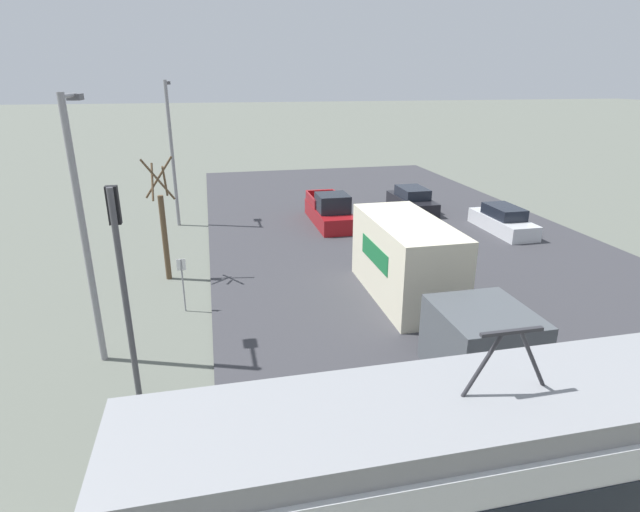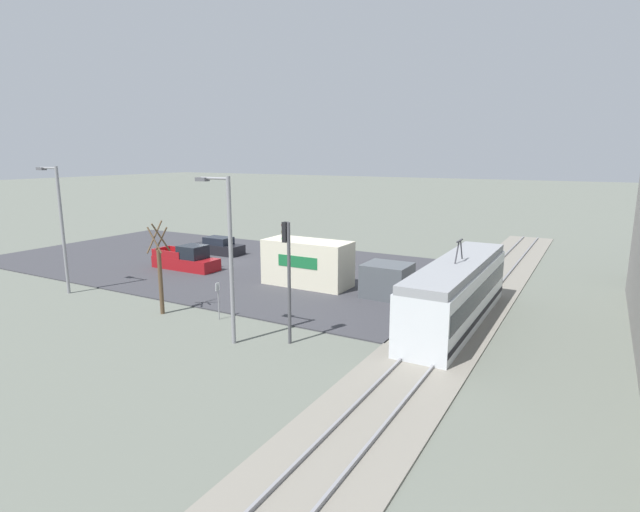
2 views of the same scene
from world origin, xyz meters
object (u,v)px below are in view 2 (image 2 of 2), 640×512
Objects in this scene: box_truck at (326,267)px; pickup_truck at (187,260)px; light_rail_tram at (457,293)px; street_tree at (160,273)px; sedan_car_0 at (219,247)px; no_parking_sign at (218,297)px; sedan_car_1 at (289,247)px; street_lamp_near_crossing at (60,221)px; traffic_light_pole at (288,267)px; street_lamp_mid_block at (227,249)px.

box_truck is 1.85× the size of pickup_truck.
street_tree is at bearing -66.30° from light_rail_tram.
no_parking_sign reaches higher than sedan_car_0.
pickup_truck is at bearing 158.64° from sedan_car_1.
street_tree is (14.92, 8.62, 1.71)m from sedan_car_0.
street_lamp_near_crossing is at bearing -86.53° from no_parking_sign.
sedan_car_1 is 22.13m from traffic_light_pole.
street_lamp_mid_block is at bearing -47.00° from light_rail_tram.
street_lamp_near_crossing is (-0.06, -8.85, 2.33)m from street_tree.
light_rail_tram is at bearing 70.68° from sedan_car_0.
pickup_truck is 2.67× the size of no_parking_sign.
traffic_light_pole reaches higher than sedan_car_0.
pickup_truck is 11.26m from street_tree.
street_lamp_mid_block is (16.50, 14.90, 3.92)m from sedan_car_0.
street_lamp_mid_block is at bearing 3.88° from box_truck.
pickup_truck is 1.20× the size of sedan_car_0.
light_rail_tram reaches higher than sedan_car_1.
street_tree is at bearing -104.12° from street_lamp_mid_block.
sedan_car_0 is 17.32m from street_tree.
street_lamp_mid_block reaches higher than pickup_truck.
street_tree is (-0.27, -8.79, -1.36)m from traffic_light_pole.
street_lamp_near_crossing is at bearing -74.67° from light_rail_tram.
pickup_truck is at bearing -128.93° from street_lamp_mid_block.
street_lamp_near_crossing is (14.86, -0.22, 4.04)m from sedan_car_0.
sedan_car_0 is at bearing 120.22° from sedan_car_1.
pickup_truck is at bearing 166.35° from street_lamp_near_crossing.
sedan_car_0 is 0.88× the size of street_tree.
light_rail_tram is 24.99m from street_lamp_near_crossing.
box_truck is at bearing 92.07° from pickup_truck.
street_lamp_near_crossing is at bearing -96.19° from street_lamp_mid_block.
sedan_car_0 is 15.41m from street_lamp_near_crossing.
no_parking_sign is at bearing 93.47° from street_lamp_near_crossing.
traffic_light_pole is (15.19, 17.41, 3.07)m from sedan_car_0.
light_rail_tram is 2.70× the size of sedan_car_1.
street_tree is (9.35, -5.54, 0.90)m from box_truck.
light_rail_tram is 16.48m from street_tree.
street_lamp_near_crossing reaches higher than sedan_car_0.
box_truck is at bearing 68.51° from sedan_car_0.
sedan_car_0 is at bearing -111.49° from box_truck.
street_tree is at bearing 89.62° from street_lamp_near_crossing.
street_tree is 0.66× the size of street_lamp_mid_block.
pickup_truck is 0.95× the size of traffic_light_pole.
sedan_car_1 is (-11.53, -18.15, -1.03)m from light_rail_tram.
sedan_car_0 is at bearing -131.10° from traffic_light_pole.
street_lamp_mid_block is at bearing -154.61° from sedan_car_1.
box_truck is 10.90m from street_tree.
pickup_truck is 6.32m from sedan_car_0.
traffic_light_pole is at bearing 59.36° from pickup_truck.
traffic_light_pole is at bearing 88.25° from street_tree.
no_parking_sign is (8.10, 10.20, 0.47)m from pickup_truck.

